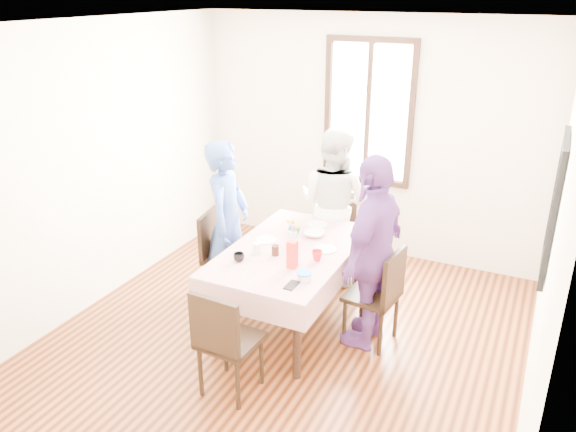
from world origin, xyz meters
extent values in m
plane|color=#321508|center=(0.00, 0.00, 0.00)|extent=(4.50, 4.50, 0.00)
plane|color=#F0E2C2|center=(0.00, 2.25, 1.35)|extent=(4.00, 0.00, 4.00)
plane|color=#F0E2C2|center=(2.00, 0.00, 1.35)|extent=(0.00, 4.50, 4.50)
cube|color=black|center=(0.00, 2.23, 1.65)|extent=(1.02, 0.06, 1.62)
cube|color=white|center=(0.00, 2.24, 1.65)|extent=(0.90, 0.02, 1.50)
cube|color=red|center=(1.98, 0.30, 1.55)|extent=(0.04, 0.76, 0.96)
cube|color=black|center=(-0.08, 0.38, 0.38)|extent=(0.92, 1.55, 0.75)
cube|color=#600612|center=(-0.08, 0.38, 0.76)|extent=(1.04, 1.67, 0.01)
cube|color=black|center=(-0.84, 0.52, 0.46)|extent=(0.48, 0.48, 0.91)
cube|color=black|center=(0.69, 0.43, 0.46)|extent=(0.47, 0.47, 0.91)
cube|color=black|center=(-0.08, 1.45, 0.46)|extent=(0.48, 0.48, 0.91)
cube|color=black|center=(-0.08, -0.69, 0.46)|extent=(0.44, 0.44, 0.91)
imported|color=#334D90|center=(-0.82, 0.52, 0.82)|extent=(0.49, 0.66, 1.64)
imported|color=silver|center=(-0.08, 1.43, 0.82)|extent=(0.89, 0.74, 1.65)
imported|color=#63357E|center=(0.67, 0.43, 0.86)|extent=(0.53, 1.05, 1.72)
imported|color=black|center=(-0.37, -0.03, 0.80)|extent=(0.13, 0.13, 0.07)
imported|color=red|center=(0.23, 0.28, 0.81)|extent=(0.14, 0.14, 0.09)
imported|color=#0C7226|center=(-0.19, 0.69, 0.81)|extent=(0.14, 0.14, 0.09)
imported|color=white|center=(0.01, 0.73, 0.78)|extent=(0.22, 0.22, 0.05)
cube|color=red|center=(0.09, 0.06, 0.88)|extent=(0.08, 0.08, 0.24)
cylinder|color=white|center=(0.27, -0.09, 0.79)|extent=(0.11, 0.11, 0.05)
cylinder|color=black|center=(-0.14, 0.21, 0.81)|extent=(0.06, 0.06, 0.09)
cylinder|color=silver|center=(-0.30, 0.16, 0.81)|extent=(0.07, 0.07, 0.10)
cube|color=black|center=(0.22, -0.22, 0.77)|extent=(0.08, 0.16, 0.01)
cylinder|color=silver|center=(-0.07, 0.42, 0.84)|extent=(0.08, 0.08, 0.15)
cylinder|color=white|center=(-0.35, 0.45, 0.77)|extent=(0.20, 0.20, 0.01)
cylinder|color=white|center=(0.22, 0.50, 0.77)|extent=(0.20, 0.20, 0.01)
cylinder|color=white|center=(-0.07, 0.98, 0.77)|extent=(0.20, 0.20, 0.01)
cylinder|color=blue|center=(0.27, -0.09, 0.82)|extent=(0.12, 0.12, 0.01)
camera|label=1|loc=(1.90, -3.78, 2.96)|focal=35.41mm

